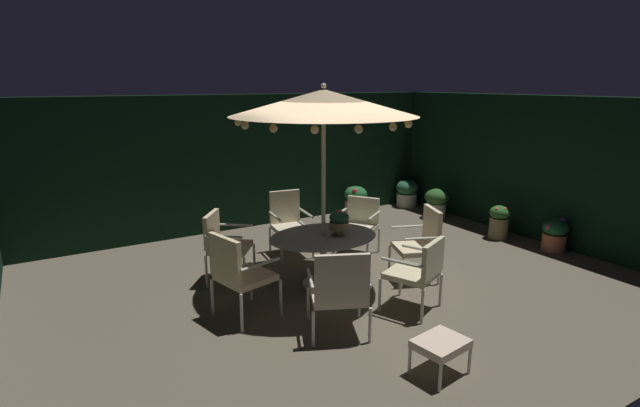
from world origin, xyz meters
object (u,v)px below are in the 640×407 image
Objects in this scene: patio_chair_northeast at (419,269)px; ottoman_footrest at (441,345)px; patio_dining_table at (323,245)px; patio_chair_west at (238,270)px; patio_chair_north at (339,289)px; centerpiece_planter at (339,221)px; potted_plant_left_far at (407,193)px; patio_umbrella at (324,103)px; patio_chair_southwest at (223,241)px; potted_plant_left_near at (356,201)px; potted_plant_front_corner at (436,202)px; patio_chair_southeast at (359,222)px; potted_plant_back_center at (555,234)px; potted_plant_back_left at (499,221)px; patio_chair_south at (288,220)px; patio_chair_east at (422,240)px.

patio_chair_northeast reaches higher than ottoman_footrest.
patio_chair_west reaches higher than patio_dining_table.
patio_chair_north is at bearing -179.13° from patio_chair_northeast.
potted_plant_left_far is at bearing 37.77° from centerpiece_planter.
patio_umbrella is 7.54× the size of centerpiece_planter.
patio_chair_west is (-0.25, -1.18, 0.02)m from patio_chair_southwest.
potted_plant_front_corner is at bearing -34.19° from potted_plant_left_near.
patio_chair_southeast is (1.16, 0.78, -1.94)m from patio_umbrella.
patio_chair_north reaches higher than patio_chair_southwest.
potted_plant_back_left is at bearing 104.58° from potted_plant_back_center.
patio_umbrella is 2.39m from patio_chair_south.
potted_plant_left_far is at bearing 42.22° from patio_chair_north.
centerpiece_planter is at bearing -176.04° from potted_plant_back_left.
potted_plant_back_center is at bearing -11.13° from patio_umbrella.
patio_chair_north reaches higher than patio_dining_table.
patio_chair_northeast is at bearing -136.92° from potted_plant_front_corner.
patio_umbrella reaches higher than patio_chair_east.
patio_chair_north is at bearing -157.54° from patio_chair_east.
potted_plant_front_corner is 0.95× the size of potted_plant_left_near.
patio_chair_south is 0.96× the size of patio_chair_west.
patio_chair_west is at bearing -149.48° from potted_plant_left_far.
centerpiece_planter reaches higher than potted_plant_left_far.
potted_plant_back_center is (0.24, -0.93, -0.03)m from potted_plant_back_left.
potted_plant_left_near is at bearing 29.26° from patio_chair_south.
patio_chair_northeast is at bearing -171.89° from potted_plant_back_center.
patio_chair_south reaches higher than potted_plant_left_near.
ottoman_footrest is at bearing -147.11° from potted_plant_back_left.
potted_plant_back_center is at bearing -4.76° from patio_chair_west.
patio_chair_northeast is 0.88× the size of patio_chair_west.
patio_chair_southwest is 1.21m from patio_chair_west.
patio_chair_southwest is (-1.31, -0.56, 0.03)m from patio_chair_south.
patio_chair_west reaches higher than ottoman_footrest.
potted_plant_back_left is at bearing -61.20° from potted_plant_left_near.
patio_chair_southeast is at bearing 49.97° from patio_chair_north.
ottoman_footrest is (-0.34, -2.29, -0.61)m from centerpiece_planter.
patio_chair_southwest is at bearing -159.03° from potted_plant_left_far.
patio_dining_table is 2.83× the size of ottoman_footrest.
patio_chair_west reaches higher than potted_plant_left_far.
patio_chair_east reaches higher than patio_dining_table.
patio_chair_east is at bearing 45.90° from patio_chair_northeast.
patio_chair_east is 2.41m from ottoman_footrest.
patio_umbrella is at bearing -132.18° from potted_plant_left_near.
patio_chair_south reaches higher than patio_chair_southwest.
potted_plant_left_far is at bearing 30.52° from patio_chair_west.
patio_umbrella is at bearing 158.86° from patio_chair_east.
ottoman_footrest is at bearing -116.82° from potted_plant_left_near.
centerpiece_planter is at bearing -31.51° from patio_dining_table.
potted_plant_back_left is at bearing -19.54° from patio_chair_south.
centerpiece_planter is at bearing -31.51° from patio_umbrella.
patio_chair_south is at bearing -175.20° from potted_plant_front_corner.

